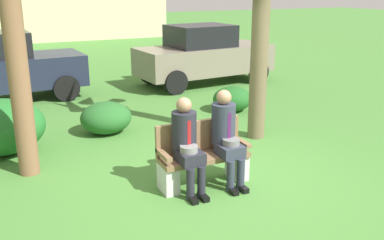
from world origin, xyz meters
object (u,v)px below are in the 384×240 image
object	(u,v)px
seated_man_left	(187,141)
shrub_mid_lawn	(232,99)
shrub_far_lawn	(0,127)
park_bench	(202,157)
seated_man_right	(226,133)
parked_car_far	(204,55)
shrub_near_bench	(106,118)

from	to	relation	value
seated_man_left	shrub_mid_lawn	size ratio (longest dim) A/B	1.46
seated_man_left	shrub_far_lawn	distance (m)	3.46
park_bench	seated_man_right	xyz separation A→B (m)	(0.31, -0.12, 0.36)
seated_man_left	seated_man_right	size ratio (longest dim) A/B	0.97
park_bench	seated_man_right	bearing A→B (deg)	-20.72
seated_man_right	parked_car_far	xyz separation A→B (m)	(2.67, 6.10, 0.09)
seated_man_left	seated_man_right	world-z (taller)	seated_man_right
shrub_mid_lawn	parked_car_far	world-z (taller)	parked_car_far
shrub_near_bench	shrub_mid_lawn	distance (m)	2.99
shrub_near_bench	shrub_mid_lawn	world-z (taller)	shrub_near_bench
shrub_far_lawn	parked_car_far	xyz separation A→B (m)	(5.54, 3.49, 0.37)
seated_man_left	shrub_far_lawn	xyz separation A→B (m)	(-2.27, 2.61, -0.26)
shrub_mid_lawn	shrub_near_bench	bearing A→B (deg)	-173.73
seated_man_right	shrub_near_bench	world-z (taller)	seated_man_right
shrub_near_bench	shrub_mid_lawn	size ratio (longest dim) A/B	1.09
seated_man_left	shrub_far_lawn	bearing A→B (deg)	130.99
parked_car_far	shrub_near_bench	bearing A→B (deg)	-138.90
seated_man_left	parked_car_far	size ratio (longest dim) A/B	0.32
shrub_mid_lawn	shrub_far_lawn	distance (m)	4.88
shrub_mid_lawn	seated_man_left	bearing A→B (deg)	-128.60
shrub_mid_lawn	seated_man_right	bearing A→B (deg)	-121.40
shrub_mid_lawn	shrub_far_lawn	world-z (taller)	shrub_far_lawn
shrub_mid_lawn	parked_car_far	size ratio (longest dim) A/B	0.22
shrub_mid_lawn	shrub_far_lawn	size ratio (longest dim) A/B	0.60
shrub_mid_lawn	parked_car_far	bearing A→B (deg)	76.31
shrub_near_bench	shrub_far_lawn	xyz separation A→B (m)	(-1.87, -0.29, 0.16)
seated_man_right	shrub_mid_lawn	bearing A→B (deg)	58.60
shrub_near_bench	parked_car_far	world-z (taller)	parked_car_far
seated_man_right	shrub_near_bench	size ratio (longest dim) A/B	1.38
park_bench	seated_man_left	bearing A→B (deg)	-157.55
shrub_far_lawn	shrub_mid_lawn	bearing A→B (deg)	7.27
shrub_near_bench	shrub_far_lawn	world-z (taller)	shrub_far_lawn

